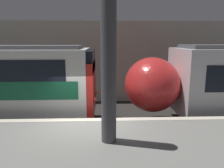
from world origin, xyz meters
TOP-DOWN VIEW (x-y plane):
  - ground_plane at (0.00, 0.00)m, footprint 120.00×120.00m
  - platform at (0.00, -1.79)m, footprint 40.00×3.58m
  - station_rear_barrier at (0.00, 6.19)m, footprint 50.00×0.15m
  - support_pillar_near at (0.79, -1.76)m, footprint 0.40×0.40m

SIDE VIEW (x-z plane):
  - ground_plane at x=0.00m, z-range 0.00..0.00m
  - platform at x=0.00m, z-range 0.00..1.13m
  - station_rear_barrier at x=0.00m, z-range 0.00..4.96m
  - support_pillar_near at x=0.79m, z-range 1.12..4.76m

